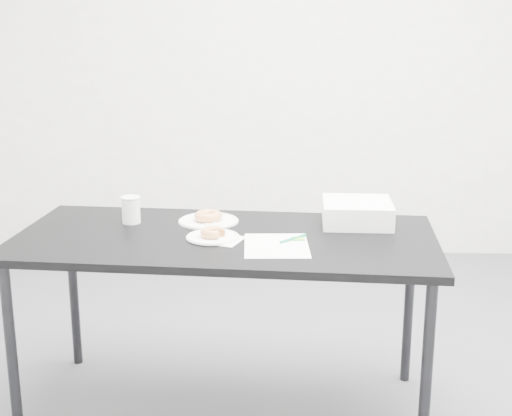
{
  "coord_description": "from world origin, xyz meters",
  "views": [
    {
      "loc": [
        0.06,
        -2.92,
        1.61
      ],
      "look_at": [
        -0.05,
        0.02,
        0.84
      ],
      "focal_mm": 50.0,
      "sensor_mm": 36.0,
      "label": 1
    }
  ],
  "objects_px": {
    "coffee_cup": "(131,210)",
    "donut_far": "(208,216)",
    "table": "(225,249)",
    "donut_near": "(213,232)",
    "plate_far": "(208,221)",
    "plate_near": "(213,237)",
    "pen": "(293,239)",
    "scorecard": "(276,246)",
    "bakery_box": "(357,212)"
  },
  "relations": [
    {
      "from": "coffee_cup",
      "to": "donut_far",
      "type": "bearing_deg",
      "value": 4.45
    },
    {
      "from": "table",
      "to": "donut_near",
      "type": "relative_size",
      "value": 17.46
    },
    {
      "from": "table",
      "to": "donut_near",
      "type": "xyz_separation_m",
      "value": [
        -0.04,
        -0.04,
        0.08
      ]
    },
    {
      "from": "donut_far",
      "to": "table",
      "type": "bearing_deg",
      "value": -66.26
    },
    {
      "from": "donut_far",
      "to": "coffee_cup",
      "type": "bearing_deg",
      "value": -175.55
    },
    {
      "from": "plate_far",
      "to": "donut_far",
      "type": "relative_size",
      "value": 2.13
    },
    {
      "from": "plate_near",
      "to": "coffee_cup",
      "type": "xyz_separation_m",
      "value": [
        -0.37,
        0.21,
        0.05
      ]
    },
    {
      "from": "pen",
      "to": "coffee_cup",
      "type": "distance_m",
      "value": 0.73
    },
    {
      "from": "table",
      "to": "scorecard",
      "type": "bearing_deg",
      "value": -27.38
    },
    {
      "from": "plate_near",
      "to": "table",
      "type": "bearing_deg",
      "value": 43.11
    },
    {
      "from": "donut_far",
      "to": "coffee_cup",
      "type": "distance_m",
      "value": 0.33
    },
    {
      "from": "table",
      "to": "donut_near",
      "type": "distance_m",
      "value": 0.1
    },
    {
      "from": "table",
      "to": "plate_far",
      "type": "relative_size",
      "value": 6.77
    },
    {
      "from": "table",
      "to": "pen",
      "type": "height_order",
      "value": "pen"
    },
    {
      "from": "pen",
      "to": "bakery_box",
      "type": "distance_m",
      "value": 0.38
    },
    {
      "from": "coffee_cup",
      "to": "bakery_box",
      "type": "relative_size",
      "value": 0.4
    },
    {
      "from": "donut_far",
      "to": "scorecard",
      "type": "bearing_deg",
      "value": -47.78
    },
    {
      "from": "plate_near",
      "to": "donut_far",
      "type": "height_order",
      "value": "donut_far"
    },
    {
      "from": "donut_far",
      "to": "bakery_box",
      "type": "bearing_deg",
      "value": 0.37
    },
    {
      "from": "table",
      "to": "plate_near",
      "type": "bearing_deg",
      "value": -132.68
    },
    {
      "from": "scorecard",
      "to": "coffee_cup",
      "type": "xyz_separation_m",
      "value": [
        -0.63,
        0.3,
        0.06
      ]
    },
    {
      "from": "donut_far",
      "to": "donut_near",
      "type": "bearing_deg",
      "value": -79.98
    },
    {
      "from": "coffee_cup",
      "to": "plate_near",
      "type": "bearing_deg",
      "value": -29.98
    },
    {
      "from": "table",
      "to": "pen",
      "type": "relative_size",
      "value": 12.06
    },
    {
      "from": "plate_near",
      "to": "donut_far",
      "type": "relative_size",
      "value": 1.76
    },
    {
      "from": "pen",
      "to": "donut_near",
      "type": "distance_m",
      "value": 0.32
    },
    {
      "from": "plate_near",
      "to": "plate_far",
      "type": "height_order",
      "value": "plate_near"
    },
    {
      "from": "donut_far",
      "to": "pen",
      "type": "bearing_deg",
      "value": -34.77
    },
    {
      "from": "pen",
      "to": "coffee_cup",
      "type": "relative_size",
      "value": 1.25
    },
    {
      "from": "pen",
      "to": "bakery_box",
      "type": "relative_size",
      "value": 0.5
    },
    {
      "from": "plate_far",
      "to": "bakery_box",
      "type": "bearing_deg",
      "value": 0.37
    },
    {
      "from": "scorecard",
      "to": "donut_far",
      "type": "height_order",
      "value": "donut_far"
    },
    {
      "from": "scorecard",
      "to": "donut_far",
      "type": "xyz_separation_m",
      "value": [
        -0.3,
        0.33,
        0.03
      ]
    },
    {
      "from": "table",
      "to": "bakery_box",
      "type": "xyz_separation_m",
      "value": [
        0.55,
        0.2,
        0.11
      ]
    },
    {
      "from": "plate_near",
      "to": "coffee_cup",
      "type": "distance_m",
      "value": 0.43
    },
    {
      "from": "plate_far",
      "to": "coffee_cup",
      "type": "distance_m",
      "value": 0.33
    },
    {
      "from": "donut_near",
      "to": "bakery_box",
      "type": "bearing_deg",
      "value": 22.3
    },
    {
      "from": "pen",
      "to": "plate_near",
      "type": "relative_size",
      "value": 0.68
    },
    {
      "from": "donut_far",
      "to": "coffee_cup",
      "type": "height_order",
      "value": "coffee_cup"
    },
    {
      "from": "scorecard",
      "to": "pen",
      "type": "height_order",
      "value": "pen"
    },
    {
      "from": "table",
      "to": "bakery_box",
      "type": "height_order",
      "value": "bakery_box"
    },
    {
      "from": "table",
      "to": "coffee_cup",
      "type": "bearing_deg",
      "value": 161.7
    },
    {
      "from": "scorecard",
      "to": "coffee_cup",
      "type": "bearing_deg",
      "value": 151.6
    },
    {
      "from": "scorecard",
      "to": "plate_far",
      "type": "bearing_deg",
      "value": 129.53
    },
    {
      "from": "donut_near",
      "to": "plate_far",
      "type": "relative_size",
      "value": 0.39
    },
    {
      "from": "pen",
      "to": "plate_far",
      "type": "xyz_separation_m",
      "value": [
        -0.36,
        0.25,
        -0.0
      ]
    },
    {
      "from": "donut_near",
      "to": "coffee_cup",
      "type": "bearing_deg",
      "value": 150.02
    },
    {
      "from": "plate_far",
      "to": "donut_far",
      "type": "bearing_deg",
      "value": 0.0
    },
    {
      "from": "pen",
      "to": "coffee_cup",
      "type": "xyz_separation_m",
      "value": [
        -0.69,
        0.23,
        0.05
      ]
    },
    {
      "from": "coffee_cup",
      "to": "donut_near",
      "type": "bearing_deg",
      "value": -29.98
    }
  ]
}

